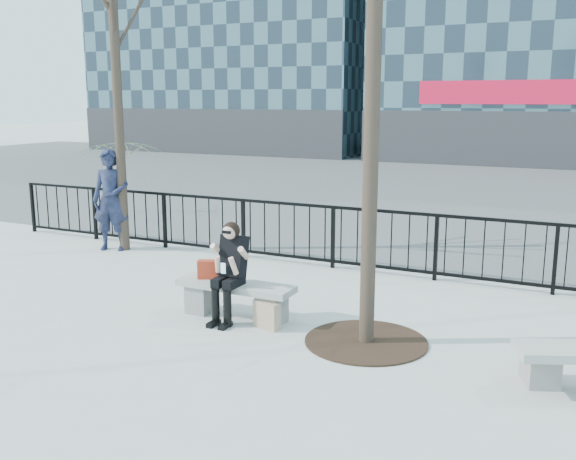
% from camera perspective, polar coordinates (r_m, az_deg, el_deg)
% --- Properties ---
extents(ground, '(120.00, 120.00, 0.00)m').
position_cam_1_polar(ground, '(8.83, -4.65, -7.72)').
color(ground, '#A5A5A0').
rests_on(ground, ground).
extents(street_surface, '(60.00, 23.00, 0.01)m').
position_cam_1_polar(street_surface, '(22.75, 14.97, 3.83)').
color(street_surface, '#474747').
rests_on(street_surface, ground).
extents(railing, '(14.00, 0.06, 1.10)m').
position_cam_1_polar(railing, '(11.27, 3.08, -0.53)').
color(railing, black).
rests_on(railing, ground).
extents(tree_grate, '(1.50, 1.50, 0.02)m').
position_cam_1_polar(tree_grate, '(7.99, 6.96, -9.80)').
color(tree_grate, black).
rests_on(tree_grate, ground).
extents(bench_main, '(1.65, 0.46, 0.49)m').
position_cam_1_polar(bench_main, '(8.74, -4.69, -5.86)').
color(bench_main, slate).
rests_on(bench_main, ground).
extents(seated_woman, '(0.50, 0.64, 1.34)m').
position_cam_1_polar(seated_woman, '(8.50, -5.28, -3.77)').
color(seated_woman, black).
rests_on(seated_woman, ground).
extents(handbag, '(0.34, 0.26, 0.25)m').
position_cam_1_polar(handbag, '(8.88, -7.03, -3.50)').
color(handbag, '#B22C15').
rests_on(handbag, bench_main).
extents(shopping_bag, '(0.40, 0.23, 0.36)m').
position_cam_1_polar(shopping_bag, '(8.34, -1.89, -7.56)').
color(shopping_bag, tan).
rests_on(shopping_bag, ground).
extents(standing_man, '(0.84, 0.70, 1.98)m').
position_cam_1_polar(standing_man, '(12.92, -15.45, 2.59)').
color(standing_man, black).
rests_on(standing_man, ground).
extents(vendor_umbrella, '(2.62, 2.64, 1.93)m').
position_cam_1_polar(vendor_umbrella, '(17.18, -14.48, 4.68)').
color(vendor_umbrella, '#F2F436').
rests_on(vendor_umbrella, ground).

